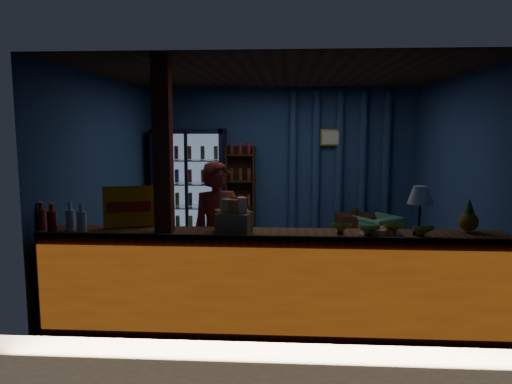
% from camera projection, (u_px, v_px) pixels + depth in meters
% --- Properties ---
extents(ground, '(4.60, 4.60, 0.00)m').
position_uv_depth(ground, '(278.00, 272.00, 6.71)').
color(ground, '#515154').
rests_on(ground, ground).
extents(room_walls, '(4.60, 4.60, 4.60)m').
position_uv_depth(room_walls, '(279.00, 155.00, 6.50)').
color(room_walls, navy).
rests_on(room_walls, ground).
extents(counter, '(4.40, 0.57, 0.99)m').
position_uv_depth(counter, '(274.00, 282.00, 4.76)').
color(counter, brown).
rests_on(counter, ground).
extents(support_post, '(0.16, 0.16, 2.60)m').
position_uv_depth(support_post, '(164.00, 196.00, 4.73)').
color(support_post, maroon).
rests_on(support_post, ground).
extents(beverage_cooler, '(1.20, 0.62, 1.90)m').
position_uv_depth(beverage_cooler, '(191.00, 185.00, 8.58)').
color(beverage_cooler, black).
rests_on(beverage_cooler, ground).
extents(bottle_shelf, '(0.50, 0.28, 1.60)m').
position_uv_depth(bottle_shelf, '(241.00, 192.00, 8.69)').
color(bottle_shelf, '#382312').
rests_on(bottle_shelf, ground).
extents(curtain_folds, '(1.74, 0.14, 2.50)m').
position_uv_depth(curtain_folds, '(339.00, 164.00, 8.59)').
color(curtain_folds, navy).
rests_on(curtain_folds, room_walls).
extents(framed_picture, '(0.36, 0.04, 0.28)m').
position_uv_depth(framed_picture, '(331.00, 138.00, 8.50)').
color(framed_picture, gold).
rests_on(framed_picture, room_walls).
extents(shopkeeper, '(0.69, 0.59, 1.59)m').
position_uv_depth(shopkeeper, '(218.00, 236.00, 5.31)').
color(shopkeeper, maroon).
rests_on(shopkeeper, ground).
extents(green_chair, '(0.82, 0.83, 0.54)m').
position_uv_depth(green_chair, '(377.00, 232.00, 7.95)').
color(green_chair, '#53A66D').
rests_on(green_chair, ground).
extents(side_table, '(0.61, 0.47, 0.62)m').
position_uv_depth(side_table, '(354.00, 230.00, 8.13)').
color(side_table, '#382312').
rests_on(side_table, ground).
extents(yellow_sign, '(0.52, 0.27, 0.41)m').
position_uv_depth(yellow_sign, '(129.00, 207.00, 4.99)').
color(yellow_sign, yellow).
rests_on(yellow_sign, counter).
extents(soda_bottles, '(0.53, 0.17, 0.28)m').
position_uv_depth(soda_bottles, '(61.00, 220.00, 4.79)').
color(soda_bottles, red).
rests_on(soda_bottles, counter).
extents(snack_box_left, '(0.34, 0.29, 0.33)m').
position_uv_depth(snack_box_left, '(234.00, 221.00, 4.70)').
color(snack_box_left, '#8E6444').
rests_on(snack_box_left, counter).
extents(snack_box_centre, '(0.38, 0.34, 0.33)m').
position_uv_depth(snack_box_centre, '(233.00, 219.00, 4.79)').
color(snack_box_centre, '#8E6444').
rests_on(snack_box_centre, counter).
extents(pastry_tray, '(0.41, 0.41, 0.07)m').
position_uv_depth(pastry_tray, '(381.00, 233.00, 4.61)').
color(pastry_tray, silver).
rests_on(pastry_tray, counter).
extents(banana_bunches, '(0.92, 0.28, 0.15)m').
position_uv_depth(banana_bunches, '(380.00, 229.00, 4.55)').
color(banana_bunches, gold).
rests_on(banana_bunches, counter).
extents(table_lamp, '(0.24, 0.24, 0.46)m').
position_uv_depth(table_lamp, '(420.00, 197.00, 4.58)').
color(table_lamp, black).
rests_on(table_lamp, counter).
extents(pineapple, '(0.19, 0.19, 0.32)m').
position_uv_depth(pineapple, '(469.00, 219.00, 4.74)').
color(pineapple, olive).
rests_on(pineapple, counter).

